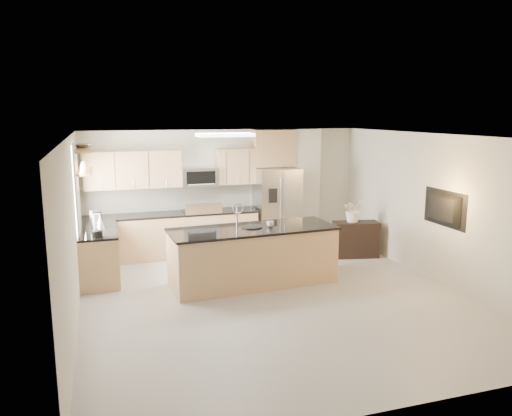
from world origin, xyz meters
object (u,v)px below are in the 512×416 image
object	(u,v)px
refrigerator	(276,209)
microwave	(199,177)
television	(441,209)
flower_vase	(354,204)
coffee_maker	(96,220)
bowl	(82,145)
range	(202,232)
kettle	(100,223)
credenza	(356,239)
cup	(270,224)
blender	(97,227)
island	(253,256)
platter	(252,227)

from	to	relation	value
refrigerator	microwave	bearing A→B (deg)	174.14
microwave	television	size ratio (longest dim) A/B	0.71
microwave	flower_vase	size ratio (longest dim) A/B	1.00
refrigerator	coffee_maker	bearing A→B (deg)	-167.36
refrigerator	bowl	world-z (taller)	bowl
range	coffee_maker	bearing A→B (deg)	-157.02
kettle	flower_vase	world-z (taller)	flower_vase
refrigerator	credenza	world-z (taller)	refrigerator
microwave	bowl	bearing A→B (deg)	-160.15
cup	television	distance (m)	2.91
range	flower_vase	size ratio (longest dim) A/B	1.50
cup	blender	xyz separation A→B (m)	(-2.87, 0.45, 0.04)
refrigerator	kettle	size ratio (longest dim) A/B	6.81
credenza	cup	bearing A→B (deg)	-144.88
television	credenza	bearing A→B (deg)	14.46
bowl	television	distance (m)	6.34
range	kettle	bearing A→B (deg)	-152.77
island	platter	bearing A→B (deg)	103.55
microwave	island	xyz separation A→B (m)	(0.48, -2.23, -1.13)
coffee_maker	island	bearing A→B (deg)	-25.23
island	blender	world-z (taller)	island
island	flower_vase	xyz separation A→B (m)	(2.46, 0.97, 0.62)
island	blender	size ratio (longest dim) A/B	7.47
refrigerator	credenza	distance (m)	1.82
refrigerator	bowl	size ratio (longest dim) A/B	4.51
platter	coffee_maker	xyz separation A→B (m)	(-2.57, 1.17, 0.06)
microwave	refrigerator	distance (m)	1.82
coffee_maker	bowl	world-z (taller)	bowl
refrigerator	credenza	xyz separation A→B (m)	(1.35, -1.12, -0.52)
kettle	flower_vase	distance (m)	4.97
range	credenza	world-z (taller)	range
platter	bowl	distance (m)	3.35
range	platter	size ratio (longest dim) A/B	3.19
microwave	kettle	xyz separation A→B (m)	(-2.02, -1.17, -0.59)
island	range	bearing A→B (deg)	99.53
microwave	refrigerator	size ratio (longest dim) A/B	0.43
range	television	distance (m)	4.78
range	flower_vase	distance (m)	3.22
microwave	bowl	distance (m)	2.51
island	coffee_maker	world-z (taller)	island
range	coffee_maker	world-z (taller)	coffee_maker
kettle	bowl	xyz separation A→B (m)	(-0.23, 0.35, 1.35)
range	island	distance (m)	2.16
coffee_maker	credenza	bearing A→B (deg)	-3.08
island	coffee_maker	bearing A→B (deg)	151.34
cup	coffee_maker	size ratio (longest dim) A/B	0.42
cup	coffee_maker	xyz separation A→B (m)	(-2.89, 1.22, 0.02)
island	flower_vase	world-z (taller)	flower_vase
credenza	flower_vase	distance (m)	0.75
kettle	coffee_maker	distance (m)	0.17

